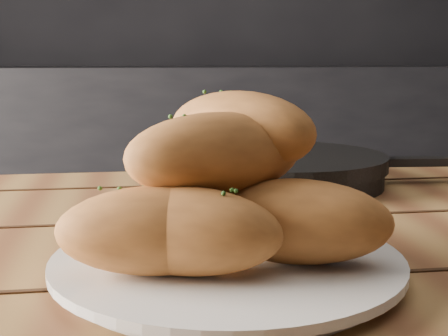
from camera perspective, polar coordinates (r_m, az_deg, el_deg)
counter at (r=2.56m, az=2.29°, el=-0.87°), size 2.80×0.60×0.90m
table at (r=0.67m, az=4.82°, el=-14.93°), size 1.55×0.86×0.75m
plate at (r=0.54m, az=0.31°, el=-8.83°), size 0.30×0.30×0.02m
bread_rolls at (r=0.52m, az=-0.58°, el=-2.42°), size 0.28×0.25×0.14m
skillet at (r=0.92m, az=5.63°, el=-0.05°), size 0.43×0.30×0.05m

